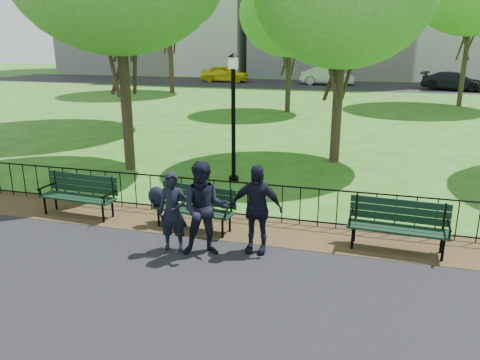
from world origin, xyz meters
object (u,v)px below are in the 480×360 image
(tree_far_c, at_px, (290,13))
(sedan_dark, at_px, (454,81))
(person_left, at_px, (173,212))
(sedan_silver, at_px, (327,76))
(lamppost, at_px, (233,114))
(taxi, at_px, (225,74))
(park_bench_right_a, at_px, (399,220))
(person_mid, at_px, (205,209))
(person_right, at_px, (256,209))
(park_bench_main, at_px, (180,200))
(park_bench_left_a, at_px, (80,191))

(tree_far_c, height_order, sedan_dark, tree_far_c)
(person_left, distance_m, sedan_silver, 35.09)
(lamppost, distance_m, taxi, 32.26)
(park_bench_right_a, bearing_deg, person_mid, -157.62)
(person_left, height_order, sedan_silver, person_left)
(person_right, bearing_deg, park_bench_main, 157.59)
(person_left, xyz_separation_m, person_mid, (0.66, -0.02, 0.13))
(park_bench_right_a, relative_size, person_mid, 1.05)
(lamppost, height_order, sedan_silver, lamppost)
(person_right, xyz_separation_m, sedan_dark, (8.20, 32.80, -0.16))
(tree_far_c, distance_m, person_right, 18.80)
(park_bench_main, xyz_separation_m, person_mid, (0.99, -1.14, 0.30))
(lamppost, xyz_separation_m, sedan_dark, (9.92, 28.45, -1.25))
(park_bench_right_a, distance_m, lamppost, 5.76)
(park_bench_right_a, relative_size, tree_far_c, 0.25)
(lamppost, distance_m, tree_far_c, 14.17)
(park_bench_left_a, relative_size, sedan_silver, 0.40)
(park_bench_left_a, bearing_deg, park_bench_main, 1.75)
(park_bench_main, distance_m, person_right, 2.05)
(park_bench_main, xyz_separation_m, sedan_silver, (-0.06, 33.97, 0.17))
(park_bench_right_a, bearing_deg, person_left, -160.72)
(park_bench_right_a, relative_size, person_left, 1.23)
(park_bench_left_a, height_order, person_right, person_right)
(tree_far_c, height_order, person_right, tree_far_c)
(person_left, distance_m, taxi, 36.79)
(person_left, relative_size, person_mid, 0.86)
(park_bench_left_a, xyz_separation_m, tree_far_c, (1.85, 17.26, 4.70))
(park_bench_main, xyz_separation_m, taxi, (-9.67, 34.29, 0.16))
(park_bench_main, distance_m, taxi, 35.62)
(park_bench_right_a, height_order, person_mid, person_mid)
(tree_far_c, xyz_separation_m, person_left, (1.01, -18.46, -4.50))
(park_bench_right_a, height_order, person_right, person_right)
(person_left, relative_size, sedan_silver, 0.33)
(taxi, bearing_deg, person_right, -162.31)
(lamppost, xyz_separation_m, person_mid, (0.82, -4.73, -1.04))
(park_bench_left_a, distance_m, person_right, 4.51)
(lamppost, distance_m, sedan_dark, 30.16)
(person_mid, xyz_separation_m, sedan_dark, (9.10, 33.19, -0.20))
(lamppost, bearing_deg, person_left, -88.00)
(tree_far_c, relative_size, person_right, 4.39)
(lamppost, height_order, taxi, lamppost)
(person_right, height_order, sedan_silver, person_right)
(park_bench_main, height_order, park_bench_right_a, park_bench_right_a)
(person_mid, xyz_separation_m, taxi, (-10.67, 35.43, -0.14))
(taxi, bearing_deg, sedan_silver, -92.44)
(person_mid, height_order, sedan_silver, person_mid)
(park_bench_right_a, relative_size, lamppost, 0.53)
(tree_far_c, bearing_deg, sedan_dark, 53.80)
(sedan_dark, bearing_deg, tree_far_c, 163.26)
(park_bench_main, distance_m, lamppost, 3.84)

